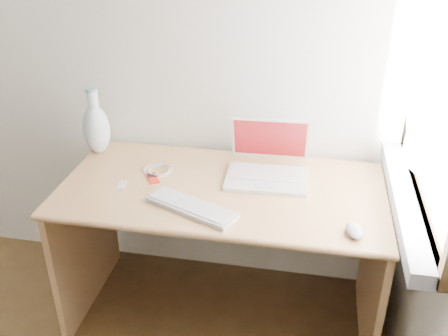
% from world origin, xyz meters
% --- Properties ---
extents(back_wall, '(3.50, 0.04, 2.60)m').
position_xyz_m(back_wall, '(0.00, 1.75, 1.30)').
color(back_wall, white).
rests_on(back_wall, floor).
extents(window, '(0.11, 0.99, 1.10)m').
position_xyz_m(window, '(1.72, 1.30, 1.28)').
color(window, white).
rests_on(window, right_wall).
extents(desk, '(1.37, 0.68, 0.72)m').
position_xyz_m(desk, '(0.97, 1.46, 0.52)').
color(desk, tan).
rests_on(desk, floor).
extents(laptop, '(0.36, 0.30, 0.24)m').
position_xyz_m(laptop, '(1.14, 1.51, 0.78)').
color(laptop, white).
rests_on(laptop, desk).
extents(external_keyboard, '(0.39, 0.26, 0.02)m').
position_xyz_m(external_keyboard, '(0.88, 1.19, 0.73)').
color(external_keyboard, silver).
rests_on(external_keyboard, desk).
extents(mouse, '(0.08, 0.11, 0.04)m').
position_xyz_m(mouse, '(1.50, 1.13, 0.74)').
color(mouse, white).
rests_on(mouse, desk).
extents(ipod, '(0.08, 0.10, 0.01)m').
position_xyz_m(ipod, '(0.66, 1.39, 0.73)').
color(ipod, red).
rests_on(ipod, desk).
extents(cable_coil, '(0.13, 0.13, 0.01)m').
position_xyz_m(cable_coil, '(0.66, 1.46, 0.73)').
color(cable_coil, silver).
rests_on(cable_coil, desk).
extents(remote, '(0.04, 0.08, 0.01)m').
position_xyz_m(remote, '(0.54, 1.31, 0.72)').
color(remote, silver).
rests_on(remote, desk).
extents(vase, '(0.13, 0.13, 0.32)m').
position_xyz_m(vase, '(0.33, 1.59, 0.85)').
color(vase, white).
rests_on(vase, desk).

